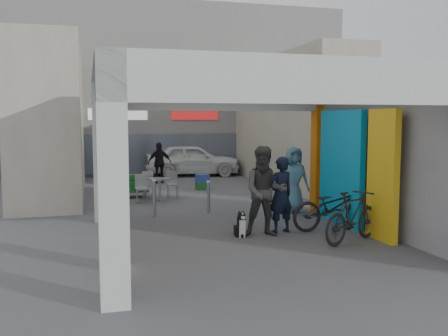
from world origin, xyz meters
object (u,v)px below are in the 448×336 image
object	(u,v)px
cafe_set	(155,190)
border_collie	(241,226)
man_back_turned	(265,191)
man_elderly	(293,179)
bicycle_front	(333,206)
produce_stand	(131,188)
bicycle_rear	(352,216)
man_crates	(160,163)
white_van	(193,160)
man_with_dog	(281,195)

from	to	relation	value
cafe_set	border_collie	world-z (taller)	cafe_set
border_collie	man_back_turned	xyz separation A→B (m)	(0.54, -0.07, 0.76)
man_elderly	bicycle_front	bearing A→B (deg)	-91.26
cafe_set	produce_stand	world-z (taller)	cafe_set
border_collie	bicycle_front	world-z (taller)	bicycle_front
bicycle_rear	bicycle_front	bearing A→B (deg)	-34.34
man_elderly	bicycle_rear	xyz separation A→B (m)	(-0.17, -3.53, -0.36)
man_back_turned	man_crates	bearing A→B (deg)	109.88
man_crates	white_van	distance (m)	2.96
bicycle_rear	white_van	world-z (taller)	white_van
man_with_dog	man_elderly	xyz separation A→B (m)	(1.29, 2.29, 0.04)
man_with_dog	produce_stand	bearing A→B (deg)	-79.59
man_back_turned	border_collie	bearing A→B (deg)	-172.73
bicycle_front	white_van	xyz separation A→B (m)	(-0.88, 11.93, 0.18)
cafe_set	white_van	distance (m)	7.00
man_with_dog	bicycle_front	distance (m)	1.34
man_back_turned	man_crates	distance (m)	9.82
border_collie	man_crates	distance (m)	9.74
cafe_set	bicycle_front	distance (m)	6.44
man_crates	bicycle_front	world-z (taller)	man_crates
man_with_dog	man_crates	distance (m)	9.66
man_back_turned	white_van	xyz separation A→B (m)	(0.87, 12.09, -0.27)
man_with_dog	white_van	distance (m)	11.88
produce_stand	white_van	world-z (taller)	white_van
man_with_dog	cafe_set	bearing A→B (deg)	-82.77
cafe_set	man_with_dog	size ratio (longest dim) A/B	0.83
cafe_set	man_with_dog	world-z (taller)	man_with_dog
border_collie	bicycle_front	xyz separation A→B (m)	(2.29, 0.10, 0.31)
border_collie	bicycle_rear	xyz separation A→B (m)	(2.11, -1.08, 0.31)
produce_stand	bicycle_front	world-z (taller)	bicycle_front
cafe_set	bicycle_rear	distance (m)	7.39
produce_stand	man_back_turned	world-z (taller)	man_back_turned
cafe_set	man_with_dog	distance (m)	5.82
man_back_turned	bicycle_front	size ratio (longest dim) A/B	0.95
man_back_turned	white_van	distance (m)	12.13
man_crates	bicycle_front	xyz separation A→B (m)	(2.72, -9.61, -0.27)
bicycle_rear	white_van	xyz separation A→B (m)	(-0.70, 13.11, 0.18)
border_collie	bicycle_front	bearing A→B (deg)	8.32
man_crates	white_van	world-z (taller)	man_crates
man_crates	bicycle_front	distance (m)	9.99
man_crates	bicycle_rear	xyz separation A→B (m)	(2.55, -10.79, -0.28)
man_back_turned	bicycle_rear	bearing A→B (deg)	-18.73
man_elderly	produce_stand	bearing A→B (deg)	135.86
border_collie	man_with_dog	distance (m)	1.19
border_collie	man_back_turned	distance (m)	0.93
man_back_turned	bicycle_front	bearing A→B (deg)	19.61
man_back_turned	man_crates	world-z (taller)	man_back_turned
cafe_set	bicycle_front	xyz separation A→B (m)	(3.45, -5.43, 0.24)
man_back_turned	man_elderly	xyz separation A→B (m)	(1.74, 2.51, -0.08)
cafe_set	bicycle_front	size ratio (longest dim) A/B	0.69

